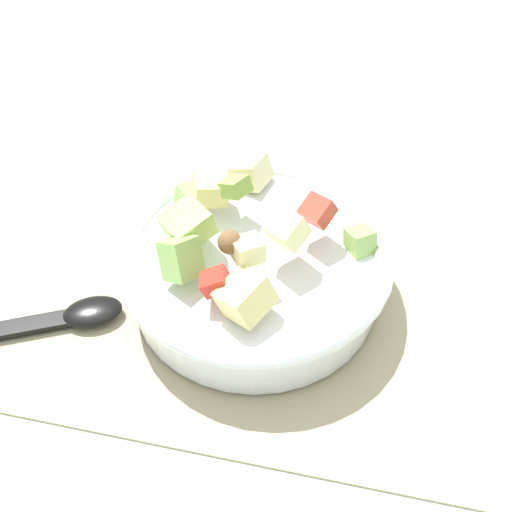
% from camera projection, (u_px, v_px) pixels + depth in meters
% --- Properties ---
extents(ground_plane, '(2.40, 2.40, 0.00)m').
position_uv_depth(ground_plane, '(262.00, 293.00, 0.63)').
color(ground_plane, silver).
extents(placemat, '(0.46, 0.36, 0.01)m').
position_uv_depth(placemat, '(262.00, 291.00, 0.63)').
color(placemat, tan).
rests_on(placemat, ground_plane).
extents(salad_bowl, '(0.26, 0.26, 0.12)m').
position_uv_depth(salad_bowl, '(255.00, 261.00, 0.60)').
color(salad_bowl, white).
rests_on(salad_bowl, placemat).
extents(serving_spoon, '(0.22, 0.12, 0.01)m').
position_uv_depth(serving_spoon, '(42.00, 322.00, 0.59)').
color(serving_spoon, black).
rests_on(serving_spoon, placemat).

